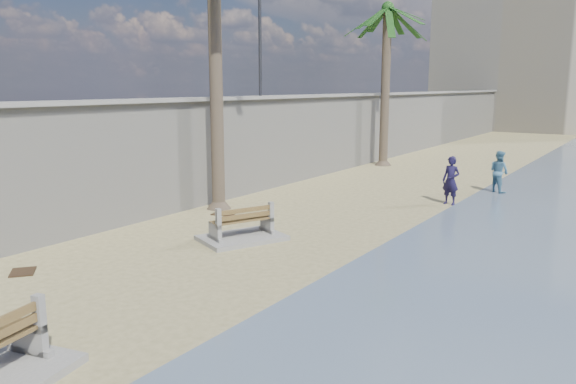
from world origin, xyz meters
The scene contains 11 objects.
ground_plane centered at (0.00, 0.00, 0.00)m, with size 140.00×140.00×0.00m, color tan.
seawall centered at (-5.20, 20.00, 1.75)m, with size 0.45×70.00×3.50m, color gray.
wall_cap centered at (-5.20, 20.00, 3.55)m, with size 0.80×70.00×0.12m, color gray.
end_building centered at (-2.00, 52.00, 7.00)m, with size 18.00×12.00×14.00m, color #B7AA93.
bench_far centered at (-1.26, 5.96, 0.39)m, with size 2.16×2.51×0.88m.
palm_back centered at (-4.07, 21.01, 7.57)m, with size 5.00×5.00×8.59m.
streetlight centered at (-5.10, 12.00, 6.64)m, with size 0.28×0.28×5.12m.
person_a centered at (1.83, 13.43, 0.95)m, with size 0.68×0.46×1.90m, color #181334.
person_b centered at (2.63, 16.66, 0.88)m, with size 0.85×0.66×1.76m, color teal.
debris_b centered at (-3.58, 1.26, 0.01)m, with size 0.61×0.49×0.03m, color #382616.
debris_c centered at (-3.61, 8.01, 0.01)m, with size 0.68×0.55×0.03m, color #382616.
Camera 1 is at (7.67, -5.18, 3.98)m, focal length 35.00 mm.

